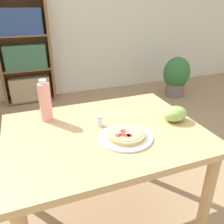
% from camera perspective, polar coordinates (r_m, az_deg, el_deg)
% --- Properties ---
extents(wall_back, '(8.00, 0.05, 2.60)m').
position_cam_1_polar(wall_back, '(3.62, -17.69, 23.54)').
color(wall_back, silver).
rests_on(wall_back, ground_plane).
extents(dining_table, '(1.03, 0.79, 0.72)m').
position_cam_1_polar(dining_table, '(1.32, -1.73, -8.60)').
color(dining_table, tan).
rests_on(dining_table, ground_plane).
extents(pizza_on_plate, '(0.27, 0.27, 0.04)m').
position_cam_1_polar(pizza_on_plate, '(1.19, 3.33, -5.67)').
color(pizza_on_plate, white).
rests_on(pizza_on_plate, dining_table).
extents(grape_bunch, '(0.14, 0.13, 0.09)m').
position_cam_1_polar(grape_bunch, '(1.39, 14.91, -0.44)').
color(grape_bunch, '#93BC5B').
rests_on(grape_bunch, dining_table).
extents(drink_bottle, '(0.07, 0.07, 0.24)m').
position_cam_1_polar(drink_bottle, '(1.37, -15.77, 2.44)').
color(drink_bottle, pink).
rests_on(drink_bottle, dining_table).
extents(salt_shaker, '(0.03, 0.03, 0.06)m').
position_cam_1_polar(salt_shaker, '(1.29, -2.97, -2.23)').
color(salt_shaker, white).
rests_on(salt_shaker, dining_table).
extents(bookshelf, '(0.70, 0.25, 1.40)m').
position_cam_1_polar(bookshelf, '(3.52, -20.20, 12.67)').
color(bookshelf, brown).
rests_on(bookshelf, ground_plane).
extents(potted_plant_floor, '(0.41, 0.35, 0.60)m').
position_cam_1_polar(potted_plant_floor, '(3.74, 15.21, 8.37)').
color(potted_plant_floor, '#70665B').
rests_on(potted_plant_floor, ground_plane).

